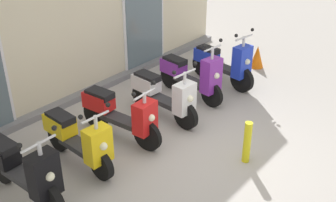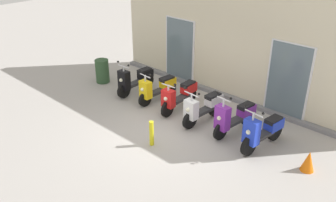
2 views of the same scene
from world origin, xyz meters
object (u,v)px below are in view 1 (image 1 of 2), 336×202
scooter_white (164,95)px  scooter_purple (192,75)px  scooter_yellow (78,139)px  scooter_black (23,169)px  scooter_red (120,113)px  traffic_cone (257,57)px  scooter_blue (224,63)px  curb_bollard (247,142)px

scooter_white → scooter_purple: size_ratio=0.97×
scooter_yellow → scooter_white: size_ratio=0.97×
scooter_black → scooter_purple: bearing=0.9°
scooter_black → scooter_purple: scooter_purple is taller
scooter_red → traffic_cone: bearing=-3.6°
traffic_cone → scooter_purple: bearing=173.5°
scooter_yellow → scooter_blue: (3.86, -0.13, 0.03)m
scooter_black → scooter_blue: (4.85, -0.07, -0.00)m
scooter_blue → curb_bollard: bearing=-139.9°
scooter_red → scooter_white: (1.00, -0.11, -0.01)m
scooter_black → scooter_yellow: 0.99m
scooter_black → scooter_red: scooter_black is taller
scooter_black → traffic_cone: (6.15, -0.19, -0.23)m
scooter_black → scooter_white: bearing=-0.7°
scooter_black → scooter_red: bearing=2.3°
scooter_purple → curb_bollard: (-1.23, -1.97, -0.16)m
scooter_white → scooter_purple: (1.00, 0.10, 0.03)m
scooter_black → traffic_cone: scooter_black is taller
scooter_purple → scooter_red: bearing=179.6°
scooter_white → scooter_purple: scooter_purple is taller
scooter_yellow → scooter_purple: 2.92m
scooter_red → traffic_cone: 4.25m
traffic_cone → curb_bollard: curb_bollard is taller
traffic_cone → curb_bollard: bearing=-153.7°
scooter_white → scooter_blue: 1.94m
scooter_black → curb_bollard: (2.68, -1.90, -0.14)m
curb_bollard → scooter_white: bearing=82.9°
scooter_yellow → scooter_blue: 3.86m
scooter_black → curb_bollard: scooter_black is taller
scooter_purple → scooter_blue: size_ratio=1.02×
scooter_yellow → curb_bollard: size_ratio=2.23×
scooter_red → scooter_purple: (2.00, -0.01, 0.02)m
scooter_yellow → scooter_red: 0.92m
scooter_black → scooter_yellow: (0.99, 0.06, -0.03)m
scooter_black → traffic_cone: bearing=-1.8°
scooter_red → scooter_white: scooter_white is taller
scooter_black → scooter_blue: size_ratio=1.00×
scooter_black → scooter_white: 2.91m
scooter_black → scooter_purple: (3.91, 0.06, 0.02)m
curb_bollard → traffic_cone: bearing=26.3°
scooter_red → curb_bollard: size_ratio=2.41×
scooter_black → traffic_cone: 6.16m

